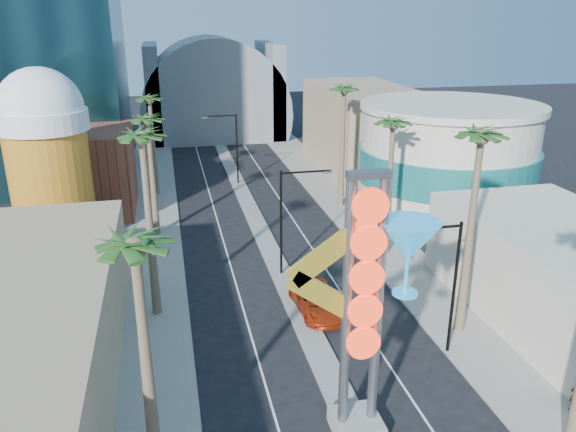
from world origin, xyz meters
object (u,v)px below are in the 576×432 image
object	(u,v)px
pedestrian_b	(408,248)
neon_sign	(382,290)
pedestrian_a	(576,395)
red_pickup	(318,300)

from	to	relation	value
pedestrian_b	neon_sign	bearing A→B (deg)	53.50
pedestrian_a	red_pickup	bearing A→B (deg)	-51.06
red_pickup	pedestrian_b	xyz separation A→B (m)	(9.07, 6.32, 0.18)
pedestrian_a	pedestrian_b	world-z (taller)	pedestrian_a
neon_sign	red_pickup	size ratio (longest dim) A/B	2.18
neon_sign	pedestrian_b	world-z (taller)	neon_sign
pedestrian_a	neon_sign	bearing A→B (deg)	-4.77
pedestrian_a	pedestrian_b	distance (m)	18.49
pedestrian_b	red_pickup	bearing A→B (deg)	26.73
pedestrian_a	pedestrian_b	bearing A→B (deg)	-87.71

